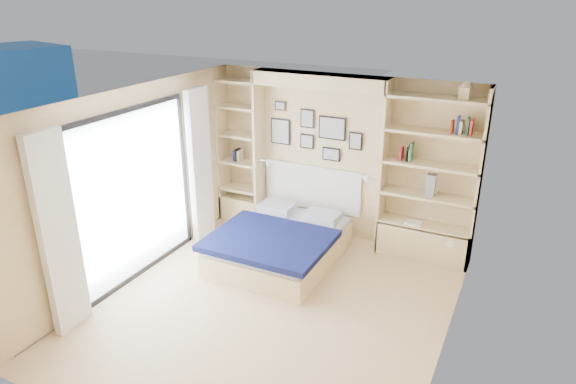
% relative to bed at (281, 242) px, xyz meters
% --- Properties ---
extents(ground, '(4.50, 4.50, 0.00)m').
position_rel_bed_xyz_m(ground, '(0.45, -1.13, -0.26)').
color(ground, tan).
rests_on(ground, ground).
extents(room_shell, '(4.50, 4.50, 4.50)m').
position_rel_bed_xyz_m(room_shell, '(0.06, 0.39, 0.81)').
color(room_shell, '#D4BA83').
rests_on(room_shell, ground).
extents(bed, '(1.59, 2.10, 1.07)m').
position_rel_bed_xyz_m(bed, '(0.00, 0.00, 0.00)').
color(bed, beige).
rests_on(bed, ground).
extents(photo_gallery, '(1.48, 0.02, 0.82)m').
position_rel_bed_xyz_m(photo_gallery, '(-0.00, 1.09, 1.34)').
color(photo_gallery, black).
rests_on(photo_gallery, ground).
extents(reading_lamps, '(1.92, 0.12, 0.15)m').
position_rel_bed_xyz_m(reading_lamps, '(0.15, 0.87, 0.84)').
color(reading_lamps, silver).
rests_on(reading_lamps, ground).
extents(shelf_decor, '(3.56, 0.23, 2.03)m').
position_rel_bed_xyz_m(shelf_decor, '(1.55, 0.94, 1.42)').
color(shelf_decor, maroon).
rests_on(shelf_decor, ground).
extents(deck, '(3.20, 4.00, 0.05)m').
position_rel_bed_xyz_m(deck, '(-3.15, -1.13, -0.26)').
color(deck, '#776658').
rests_on(deck, ground).
extents(deck_chair, '(0.62, 0.88, 0.81)m').
position_rel_bed_xyz_m(deck_chair, '(-3.35, -0.16, 0.12)').
color(deck_chair, tan).
rests_on(deck_chair, ground).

